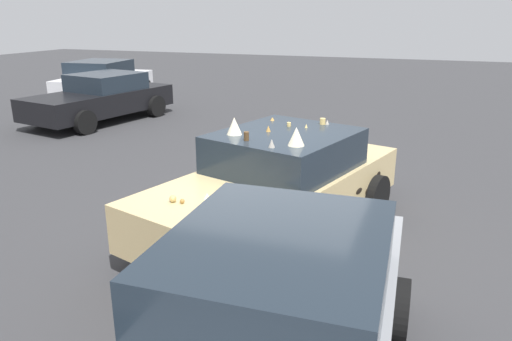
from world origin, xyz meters
TOP-DOWN VIEW (x-y plane):
  - ground_plane at (0.00, 0.00)m, footprint 60.00×60.00m
  - art_car_decorated at (0.05, -0.01)m, footprint 4.72×2.95m
  - parked_sedan_behind_left at (8.26, 9.14)m, footprint 4.16×2.41m
  - parked_sedan_near_left at (-3.22, -1.01)m, footprint 4.35×2.12m
  - parked_sedan_behind_right at (5.52, 7.17)m, footprint 4.63×2.63m

SIDE VIEW (x-z plane):
  - ground_plane at x=0.00m, z-range 0.00..0.00m
  - parked_sedan_behind_right at x=5.52m, z-range 0.00..1.37m
  - art_car_decorated at x=0.05m, z-range -0.11..1.56m
  - parked_sedan_near_left at x=-3.22m, z-range 0.00..1.47m
  - parked_sedan_behind_left at x=8.26m, z-range 0.01..1.48m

